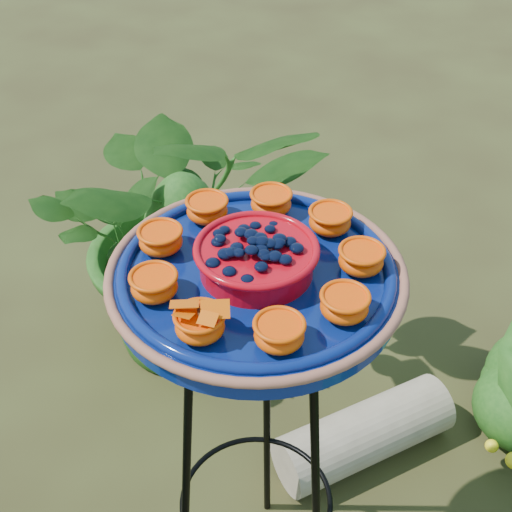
% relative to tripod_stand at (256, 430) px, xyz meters
% --- Properties ---
extents(tripod_stand, '(0.38, 0.39, 0.96)m').
position_rel_tripod_stand_xyz_m(tripod_stand, '(0.00, 0.00, 0.00)').
color(tripod_stand, black).
rests_on(tripod_stand, ground).
extents(feeder_dish, '(0.52, 0.52, 0.11)m').
position_rel_tripod_stand_xyz_m(feeder_dish, '(-0.00, -0.00, 0.42)').
color(feeder_dish, navy).
rests_on(feeder_dish, tripod_stand).
extents(driftwood_log, '(0.51, 0.48, 0.17)m').
position_rel_tripod_stand_xyz_m(driftwood_log, '(0.21, 0.44, -0.49)').
color(driftwood_log, tan).
rests_on(driftwood_log, ground).
extents(shrub_back_left, '(1.06, 1.00, 0.92)m').
position_rel_tripod_stand_xyz_m(shrub_back_left, '(-0.43, 0.79, -0.12)').
color(shrub_back_left, '#194813').
rests_on(shrub_back_left, ground).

